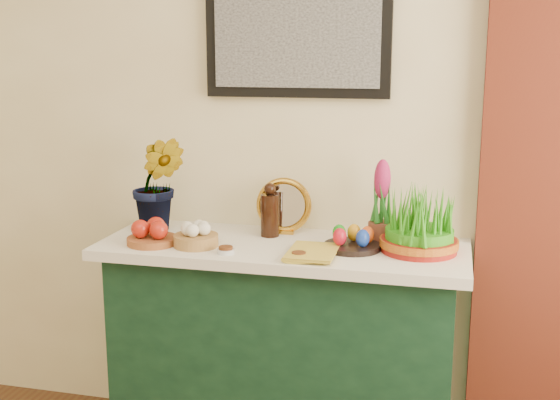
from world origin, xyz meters
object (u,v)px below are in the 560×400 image
object	(u,v)px
sideboard	(283,356)
wheatgrass_sabzeh	(420,225)
hyacinth_green	(158,168)
book	(288,250)
mirror	(284,206)

from	to	relation	value
sideboard	wheatgrass_sabzeh	size ratio (longest dim) A/B	4.53
hyacinth_green	book	bearing A→B (deg)	-31.98
sideboard	book	size ratio (longest dim) A/B	5.58
sideboard	hyacinth_green	size ratio (longest dim) A/B	2.53
sideboard	wheatgrass_sabzeh	bearing A→B (deg)	0.78
book	wheatgrass_sabzeh	distance (m)	0.49
book	wheatgrass_sabzeh	world-z (taller)	wheatgrass_sabzeh
hyacinth_green	wheatgrass_sabzeh	xyz separation A→B (m)	(1.05, -0.06, -0.15)
mirror	wheatgrass_sabzeh	distance (m)	0.57
mirror	wheatgrass_sabzeh	xyz separation A→B (m)	(0.55, -0.15, -0.01)
mirror	wheatgrass_sabzeh	world-z (taller)	wheatgrass_sabzeh
mirror	hyacinth_green	bearing A→B (deg)	-169.88
hyacinth_green	mirror	world-z (taller)	hyacinth_green
hyacinth_green	wheatgrass_sabzeh	size ratio (longest dim) A/B	1.79
hyacinth_green	mirror	xyz separation A→B (m)	(0.50, 0.09, -0.15)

